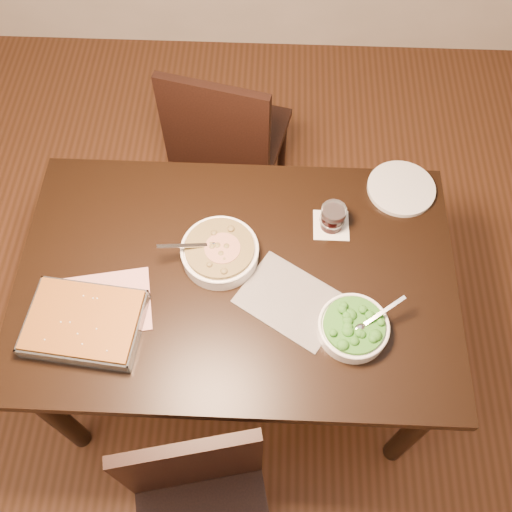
% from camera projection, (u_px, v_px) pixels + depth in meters
% --- Properties ---
extents(ground, '(4.00, 4.00, 0.00)m').
position_uv_depth(ground, '(241.00, 357.00, 2.46)').
color(ground, '#442513').
rests_on(ground, ground).
extents(room, '(4.04, 4.04, 2.72)m').
position_uv_depth(room, '(219.00, 11.00, 0.98)').
color(room, beige).
rests_on(room, ground).
extents(table, '(1.40, 0.90, 0.75)m').
position_uv_depth(table, '(237.00, 289.00, 1.90)').
color(table, black).
rests_on(table, ground).
extents(magazine_a, '(0.33, 0.27, 0.01)m').
position_uv_depth(magazine_a, '(102.00, 304.00, 1.76)').
color(magazine_a, '#A93038').
rests_on(magazine_a, table).
extents(magazine_b, '(0.38, 0.35, 0.01)m').
position_uv_depth(magazine_b, '(291.00, 300.00, 1.77)').
color(magazine_b, '#24252B').
rests_on(magazine_b, table).
extents(coaster, '(0.12, 0.12, 0.00)m').
position_uv_depth(coaster, '(331.00, 225.00, 1.91)').
color(coaster, white).
rests_on(coaster, table).
extents(stew_bowl, '(0.28, 0.25, 0.09)m').
position_uv_depth(stew_bowl, '(220.00, 252.00, 1.82)').
color(stew_bowl, white).
rests_on(stew_bowl, table).
extents(broccoli_bowl, '(0.22, 0.21, 0.08)m').
position_uv_depth(broccoli_bowl, '(353.00, 327.00, 1.69)').
color(broccoli_bowl, white).
rests_on(broccoli_bowl, table).
extents(baking_dish, '(0.36, 0.28, 0.06)m').
position_uv_depth(baking_dish, '(85.00, 323.00, 1.70)').
color(baking_dish, silver).
rests_on(baking_dish, table).
extents(wine_tumbler, '(0.08, 0.08, 0.09)m').
position_uv_depth(wine_tumbler, '(333.00, 217.00, 1.86)').
color(wine_tumbler, black).
rests_on(wine_tumbler, coaster).
extents(dinner_plate, '(0.23, 0.23, 0.02)m').
position_uv_depth(dinner_plate, '(401.00, 188.00, 1.97)').
color(dinner_plate, silver).
rests_on(dinner_plate, table).
extents(chair_near, '(0.48, 0.48, 0.86)m').
position_uv_depth(chair_near, '(201.00, 510.00, 1.72)').
color(chair_near, black).
rests_on(chair_near, ground).
extents(chair_far, '(0.52, 0.52, 0.93)m').
position_uv_depth(chair_far, '(226.00, 140.00, 2.40)').
color(chair_far, black).
rests_on(chair_far, ground).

